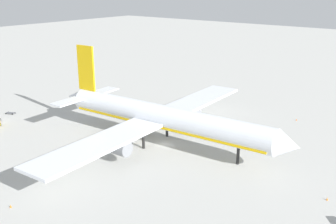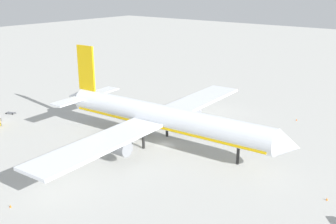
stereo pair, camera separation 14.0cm
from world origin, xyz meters
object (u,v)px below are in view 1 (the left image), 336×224
object	(u,v)px
traffic_cone_0	(296,120)
traffic_cone_1	(327,199)
traffic_cone_2	(11,206)
baggage_cart_0	(10,113)
airliner	(161,118)

from	to	relation	value
traffic_cone_0	traffic_cone_1	size ratio (longest dim) A/B	1.00
traffic_cone_1	traffic_cone_2	world-z (taller)	same
traffic_cone_1	traffic_cone_2	size ratio (longest dim) A/B	1.00
traffic_cone_0	traffic_cone_1	world-z (taller)	same
baggage_cart_0	traffic_cone_1	xyz separation A→B (m)	(95.47, 8.27, 0.01)
traffic_cone_1	airliner	bearing A→B (deg)	176.92
traffic_cone_1	traffic_cone_0	bearing A→B (deg)	118.30
traffic_cone_0	airliner	bearing A→B (deg)	-117.62
airliner	traffic_cone_2	world-z (taller)	airliner
baggage_cart_0	traffic_cone_2	bearing A→B (deg)	-31.10
traffic_cone_2	airliner	bearing A→B (deg)	87.40
airliner	traffic_cone_2	bearing A→B (deg)	-92.60
airliner	baggage_cart_0	bearing A→B (deg)	-168.63
airliner	traffic_cone_1	distance (m)	43.46
baggage_cart_0	traffic_cone_2	size ratio (longest dim) A/B	6.34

